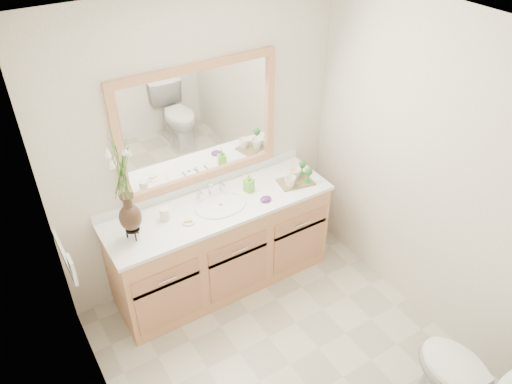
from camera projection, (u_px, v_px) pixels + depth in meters
floor at (290, 364)px, 3.68m from camera, size 2.60×2.60×0.00m
ceiling at (311, 43)px, 2.28m from camera, size 2.40×2.60×0.02m
wall_back at (200, 148)px, 3.88m from camera, size 2.40×0.02×2.40m
wall_left at (101, 326)px, 2.46m from camera, size 0.02×2.60×2.40m
wall_right at (437, 182)px, 3.50m from camera, size 0.02×2.60×2.40m
vanity at (222, 246)px, 4.15m from camera, size 1.80×0.55×0.80m
counter at (219, 206)px, 3.90m from camera, size 1.84×0.57×0.03m
sink at (221, 211)px, 3.91m from camera, size 0.38×0.34×0.23m
mirror at (199, 125)px, 3.74m from camera, size 1.32×0.04×0.97m
switch_plate at (71, 266)px, 3.13m from camera, size 0.02×0.12×0.12m
flower_vase at (123, 177)px, 3.27m from camera, size 0.19×0.19×0.76m
tumbler at (165, 214)px, 3.72m from camera, size 0.08×0.08×0.10m
soap_dish at (188, 221)px, 3.71m from camera, size 0.10×0.10×0.03m
soap_bottle at (249, 183)px, 4.01m from camera, size 0.08×0.08×0.14m
purple_dish at (266, 199)px, 3.93m from camera, size 0.10×0.09×0.03m
tray at (295, 182)px, 4.13m from camera, size 0.31×0.24×0.01m
mug_left at (290, 181)px, 4.05m from camera, size 0.11×0.11×0.09m
mug_right at (295, 174)px, 4.13m from camera, size 0.13×0.13×0.10m
goblet_front at (309, 173)px, 4.07m from camera, size 0.06×0.06×0.14m
goblet_back at (302, 165)px, 4.17m from camera, size 0.06×0.06×0.13m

